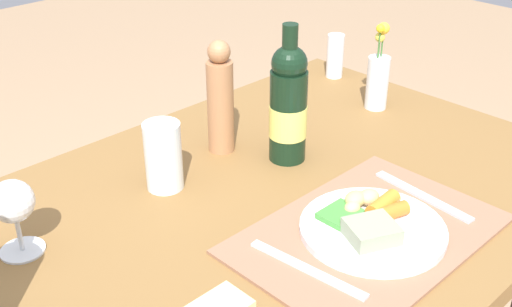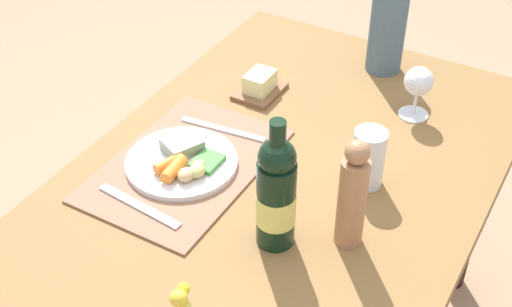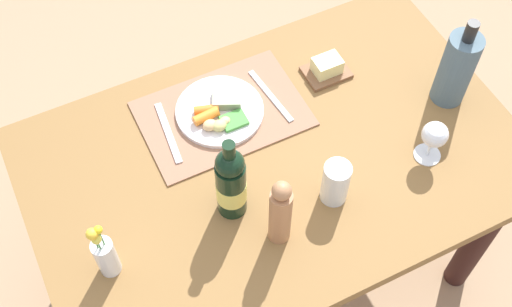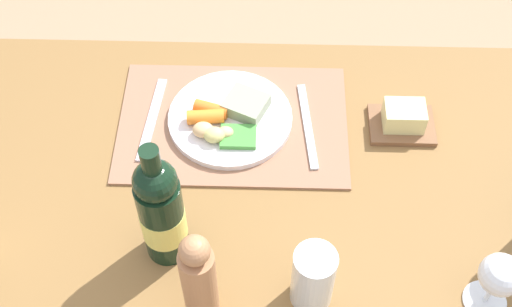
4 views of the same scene
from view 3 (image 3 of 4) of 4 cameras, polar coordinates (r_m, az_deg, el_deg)
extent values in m
plane|color=tan|center=(2.40, 1.31, -9.61)|extent=(8.00, 8.00, 0.00)
cube|color=brown|center=(1.79, 1.73, -0.70)|extent=(1.33, 0.86, 0.04)
cylinder|color=#331916|center=(2.44, 9.94, 5.69)|extent=(0.08, 0.08, 0.67)
cylinder|color=#331916|center=(2.20, -15.94, -4.63)|extent=(0.08, 0.08, 0.67)
cylinder|color=#331916|center=(2.19, 19.05, -6.69)|extent=(0.08, 0.08, 0.67)
cube|color=#94674D|center=(1.86, -2.94, 3.49)|extent=(0.46, 0.31, 0.01)
cylinder|color=silver|center=(1.85, -3.19, 3.73)|extent=(0.25, 0.25, 0.01)
cube|color=gray|center=(1.85, -2.58, 4.87)|extent=(0.10, 0.10, 0.03)
cylinder|color=orange|center=(1.83, -4.36, 3.82)|extent=(0.07, 0.05, 0.03)
cylinder|color=orange|center=(1.82, -4.38, 3.26)|extent=(0.08, 0.03, 0.03)
ellipsoid|color=#D7B87B|center=(1.81, -2.74, 2.86)|extent=(0.03, 0.03, 0.02)
ellipsoid|color=#C8C06F|center=(1.80, -3.22, 2.45)|extent=(0.04, 0.04, 0.03)
ellipsoid|color=tan|center=(1.80, -4.04, 2.48)|extent=(0.04, 0.03, 0.03)
cube|color=#44923A|center=(1.81, -1.93, 2.90)|extent=(0.07, 0.06, 0.01)
cube|color=silver|center=(1.89, 1.27, 5.07)|extent=(0.04, 0.22, 0.00)
cube|color=silver|center=(1.83, -7.66, 1.83)|extent=(0.04, 0.21, 0.00)
cylinder|color=#AF764D|center=(1.57, 2.12, -5.49)|extent=(0.06, 0.06, 0.20)
sphere|color=#AF764D|center=(1.47, 2.26, -3.28)|extent=(0.05, 0.05, 0.05)
cylinder|color=silver|center=(1.60, -12.92, -8.79)|extent=(0.05, 0.05, 0.13)
cylinder|color=#3F7233|center=(1.57, -13.39, -8.44)|extent=(0.00, 0.00, 0.20)
sphere|color=yellow|center=(1.48, -14.12, -6.83)|extent=(0.03, 0.03, 0.03)
cylinder|color=#3F7233|center=(1.58, -13.12, -8.69)|extent=(0.00, 0.00, 0.17)
sphere|color=#E7D94C|center=(1.50, -13.75, -7.29)|extent=(0.02, 0.02, 0.02)
cylinder|color=#3F7233|center=(1.57, -12.89, -8.15)|extent=(0.00, 0.00, 0.20)
sphere|color=yellow|center=(1.48, -13.61, -6.49)|extent=(0.02, 0.02, 0.02)
cylinder|color=#4A626E|center=(1.89, 17.06, 7.04)|extent=(0.09, 0.09, 0.23)
cylinder|color=black|center=(1.79, 18.23, 10.07)|extent=(0.03, 0.03, 0.06)
cylinder|color=white|center=(1.84, 14.69, -0.11)|extent=(0.07, 0.07, 0.00)
cylinder|color=white|center=(1.81, 14.91, 0.47)|extent=(0.01, 0.01, 0.06)
sphere|color=white|center=(1.76, 15.35, 1.61)|extent=(0.07, 0.07, 0.07)
cube|color=brown|center=(1.96, 6.14, 7.07)|extent=(0.13, 0.10, 0.01)
cube|color=#E9E394|center=(1.94, 6.22, 7.64)|extent=(0.08, 0.06, 0.05)
cylinder|color=black|center=(1.61, -2.17, -3.04)|extent=(0.08, 0.08, 0.19)
sphere|color=black|center=(1.52, -2.31, -0.88)|extent=(0.07, 0.07, 0.07)
cylinder|color=black|center=(1.48, -2.36, -0.01)|extent=(0.03, 0.03, 0.07)
cylinder|color=#ECE268|center=(1.62, -2.16, -3.21)|extent=(0.08, 0.08, 0.07)
cylinder|color=silver|center=(1.67, 6.95, -2.54)|extent=(0.07, 0.07, 0.13)
cylinder|color=silver|center=(1.69, 6.86, -3.00)|extent=(0.07, 0.07, 0.07)
camera|label=1|loc=(2.12, 11.91, 32.40)|focal=45.25mm
camera|label=2|loc=(0.81, -56.31, -18.23)|focal=49.21mm
camera|label=4|loc=(0.65, 32.89, 7.01)|focal=48.10mm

